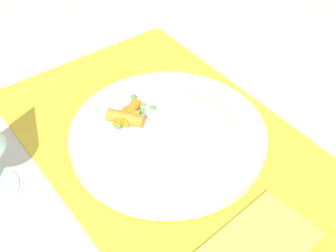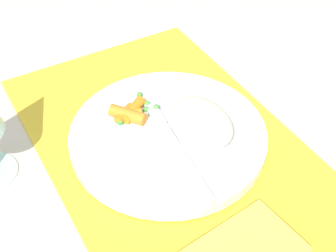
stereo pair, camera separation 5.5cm
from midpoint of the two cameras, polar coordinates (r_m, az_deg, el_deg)
name	(u,v)px [view 1 (the left image)]	position (r m, az deg, el deg)	size (l,w,h in m)	color
ground_plane	(168,144)	(0.66, -2.36, -2.26)	(2.40, 2.40, 0.00)	beige
placemat	(168,143)	(0.66, -2.36, -2.08)	(0.50, 0.33, 0.01)	gold
plate	(168,136)	(0.65, -2.39, -1.33)	(0.27, 0.27, 0.02)	white
rice_mound	(201,118)	(0.64, 1.57, 0.84)	(0.10, 0.07, 0.04)	beige
carrot_portion	(126,116)	(0.66, -7.36, 1.09)	(0.05, 0.06, 0.02)	orange
pea_scatter	(134,112)	(0.67, -6.35, 1.54)	(0.05, 0.07, 0.01)	#49983E
fork	(174,137)	(0.63, -1.70, -1.46)	(0.19, 0.03, 0.01)	silver
napkin	(260,246)	(0.55, 8.02, -14.10)	(0.08, 0.13, 0.01)	#EAE54C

